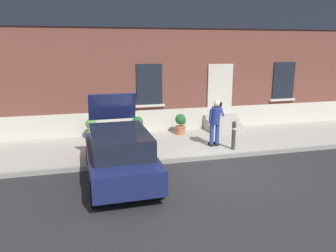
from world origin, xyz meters
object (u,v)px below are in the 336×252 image
Objects in this scene: bollard_near_person at (234,134)px; planter_terracotta at (181,124)px; planter_olive at (92,128)px; person_on_phone at (215,120)px; hatchback_car_navy at (119,154)px; bollard_far_left at (119,142)px; planter_cream at (138,126)px.

planter_terracotta is (-1.23, 2.50, -0.11)m from bollard_near_person.
planter_olive is 3.65m from planter_terracotta.
planter_olive is (-4.37, 2.09, -0.54)m from person_on_phone.
bollard_near_person is 2.79m from planter_terracotta.
hatchback_car_navy is at bearing -160.95° from bollard_near_person.
bollard_near_person is 1.22× the size of planter_olive.
bollard_far_left is (-4.08, 0.00, 0.00)m from bollard_near_person.
person_on_phone reaches higher than planter_cream.
planter_cream is at bearing -4.89° from planter_olive.
bollard_far_left is 2.73m from planter_olive.
hatchback_car_navy is 4.13m from planter_olive.
hatchback_car_navy reaches higher than planter_cream.
hatchback_car_navy is 4.76× the size of planter_olive.
planter_cream is at bearing 146.78° from person_on_phone.
planter_cream is 1.00× the size of planter_terracotta.
bollard_far_left is 3.80m from planter_terracotta.
bollard_near_person is 0.60× the size of person_on_phone.
bollard_far_left is 1.22× the size of planter_olive.
person_on_phone is at bearing -25.56° from planter_olive.
planter_olive is (-0.66, 4.07, -0.19)m from hatchback_car_navy.
person_on_phone is 4.88m from planter_olive.
planter_cream is (-3.05, 2.46, -0.11)m from bollard_near_person.
bollard_near_person is at bearing -63.92° from planter_terracotta.
planter_terracotta is at bearing 116.08° from bollard_near_person.
planter_cream and planter_terracotta have the same top height.
planter_cream is (1.82, -0.16, 0.00)m from planter_olive.
planter_terracotta is at bearing 1.48° from planter_cream.
bollard_far_left reaches higher than planter_terracotta.
person_on_phone is 3.25m from planter_cream.
bollard_near_person reaches higher than planter_terracotta.
bollard_near_person and bollard_far_left have the same top height.
planter_olive is at bearing 151.81° from bollard_near_person.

